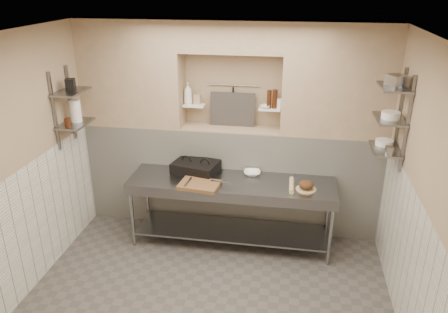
% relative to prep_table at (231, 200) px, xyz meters
% --- Properties ---
extents(floor, '(4.00, 3.90, 0.10)m').
position_rel_prep_table_xyz_m(floor, '(-0.09, -1.18, -0.69)').
color(floor, '#514C48').
rests_on(floor, ground).
extents(ceiling, '(4.00, 3.90, 0.10)m').
position_rel_prep_table_xyz_m(ceiling, '(-0.09, -1.18, 2.21)').
color(ceiling, silver).
rests_on(ceiling, ground).
extents(wall_left, '(0.10, 3.90, 2.80)m').
position_rel_prep_table_xyz_m(wall_left, '(-2.14, -1.18, 0.76)').
color(wall_left, tan).
rests_on(wall_left, ground).
extents(wall_right, '(0.10, 3.90, 2.80)m').
position_rel_prep_table_xyz_m(wall_right, '(1.96, -1.18, 0.76)').
color(wall_right, tan).
rests_on(wall_right, ground).
extents(wall_back, '(4.00, 0.10, 2.80)m').
position_rel_prep_table_xyz_m(wall_back, '(-0.09, 0.82, 0.76)').
color(wall_back, tan).
rests_on(wall_back, ground).
extents(backwall_lower, '(4.00, 0.40, 1.40)m').
position_rel_prep_table_xyz_m(backwall_lower, '(-0.09, 0.57, 0.06)').
color(backwall_lower, white).
rests_on(backwall_lower, floor).
extents(alcove_sill, '(1.30, 0.40, 0.02)m').
position_rel_prep_table_xyz_m(alcove_sill, '(-0.09, 0.57, 0.77)').
color(alcove_sill, tan).
rests_on(alcove_sill, backwall_lower).
extents(backwall_pillar_left, '(1.35, 0.40, 1.40)m').
position_rel_prep_table_xyz_m(backwall_pillar_left, '(-1.42, 0.57, 1.46)').
color(backwall_pillar_left, tan).
rests_on(backwall_pillar_left, backwall_lower).
extents(backwall_pillar_right, '(1.35, 0.40, 1.40)m').
position_rel_prep_table_xyz_m(backwall_pillar_right, '(1.23, 0.57, 1.46)').
color(backwall_pillar_right, tan).
rests_on(backwall_pillar_right, backwall_lower).
extents(backwall_header, '(1.30, 0.40, 0.40)m').
position_rel_prep_table_xyz_m(backwall_header, '(-0.09, 0.57, 1.96)').
color(backwall_header, tan).
rests_on(backwall_header, backwall_lower).
extents(wainscot_left, '(0.02, 3.90, 1.40)m').
position_rel_prep_table_xyz_m(wainscot_left, '(-2.08, -1.18, 0.06)').
color(wainscot_left, white).
rests_on(wainscot_left, floor).
extents(wainscot_right, '(0.02, 3.90, 1.40)m').
position_rel_prep_table_xyz_m(wainscot_right, '(1.90, -1.18, 0.06)').
color(wainscot_right, white).
rests_on(wainscot_right, floor).
extents(alcove_shelf_left, '(0.28, 0.16, 0.02)m').
position_rel_prep_table_xyz_m(alcove_shelf_left, '(-0.59, 0.57, 1.06)').
color(alcove_shelf_left, white).
rests_on(alcove_shelf_left, backwall_lower).
extents(alcove_shelf_right, '(0.28, 0.16, 0.02)m').
position_rel_prep_table_xyz_m(alcove_shelf_right, '(0.41, 0.57, 1.06)').
color(alcove_shelf_right, white).
rests_on(alcove_shelf_right, backwall_lower).
extents(utensil_rail, '(0.70, 0.02, 0.02)m').
position_rel_prep_table_xyz_m(utensil_rail, '(-0.09, 0.74, 1.31)').
color(utensil_rail, gray).
rests_on(utensil_rail, wall_back).
extents(hanging_steel, '(0.02, 0.02, 0.30)m').
position_rel_prep_table_xyz_m(hanging_steel, '(-0.09, 0.72, 1.14)').
color(hanging_steel, black).
rests_on(hanging_steel, utensil_rail).
extents(splash_panel, '(0.60, 0.08, 0.45)m').
position_rel_prep_table_xyz_m(splash_panel, '(-0.09, 0.67, 1.00)').
color(splash_panel, '#383330').
rests_on(splash_panel, alcove_sill).
extents(shelf_rail_left_a, '(0.03, 0.03, 0.95)m').
position_rel_prep_table_xyz_m(shelf_rail_left_a, '(-2.07, 0.07, 1.16)').
color(shelf_rail_left_a, slate).
rests_on(shelf_rail_left_a, wall_left).
extents(shelf_rail_left_b, '(0.03, 0.03, 0.95)m').
position_rel_prep_table_xyz_m(shelf_rail_left_b, '(-2.07, -0.33, 1.16)').
color(shelf_rail_left_b, slate).
rests_on(shelf_rail_left_b, wall_left).
extents(wall_shelf_left_lower, '(0.30, 0.50, 0.02)m').
position_rel_prep_table_xyz_m(wall_shelf_left_lower, '(-1.93, -0.13, 0.96)').
color(wall_shelf_left_lower, slate).
rests_on(wall_shelf_left_lower, wall_left).
extents(wall_shelf_left_upper, '(0.30, 0.50, 0.03)m').
position_rel_prep_table_xyz_m(wall_shelf_left_upper, '(-1.93, -0.13, 1.36)').
color(wall_shelf_left_upper, slate).
rests_on(wall_shelf_left_upper, wall_left).
extents(shelf_rail_right_a, '(0.03, 0.03, 1.05)m').
position_rel_prep_table_xyz_m(shelf_rail_right_a, '(1.88, 0.07, 1.21)').
color(shelf_rail_right_a, slate).
rests_on(shelf_rail_right_a, wall_right).
extents(shelf_rail_right_b, '(0.03, 0.03, 1.05)m').
position_rel_prep_table_xyz_m(shelf_rail_right_b, '(1.88, -0.33, 1.21)').
color(shelf_rail_right_b, slate).
rests_on(shelf_rail_right_b, wall_right).
extents(wall_shelf_right_lower, '(0.30, 0.50, 0.02)m').
position_rel_prep_table_xyz_m(wall_shelf_right_lower, '(1.75, -0.13, 0.86)').
color(wall_shelf_right_lower, slate).
rests_on(wall_shelf_right_lower, wall_right).
extents(wall_shelf_right_mid, '(0.30, 0.50, 0.02)m').
position_rel_prep_table_xyz_m(wall_shelf_right_mid, '(1.75, -0.13, 1.21)').
color(wall_shelf_right_mid, slate).
rests_on(wall_shelf_right_mid, wall_right).
extents(wall_shelf_right_upper, '(0.30, 0.50, 0.03)m').
position_rel_prep_table_xyz_m(wall_shelf_right_upper, '(1.75, -0.13, 1.56)').
color(wall_shelf_right_upper, slate).
rests_on(wall_shelf_right_upper, wall_right).
extents(prep_table, '(2.60, 0.70, 0.90)m').
position_rel_prep_table_xyz_m(prep_table, '(0.00, 0.00, 0.00)').
color(prep_table, gray).
rests_on(prep_table, floor).
extents(panini_press, '(0.64, 0.52, 0.15)m').
position_rel_prep_table_xyz_m(panini_press, '(-0.50, 0.18, 0.33)').
color(panini_press, black).
rests_on(panini_press, prep_table).
extents(cutting_board, '(0.52, 0.39, 0.04)m').
position_rel_prep_table_xyz_m(cutting_board, '(-0.37, -0.21, 0.28)').
color(cutting_board, brown).
rests_on(cutting_board, prep_table).
extents(knife_blade, '(0.27, 0.07, 0.01)m').
position_rel_prep_table_xyz_m(knife_blade, '(-0.11, -0.13, 0.31)').
color(knife_blade, gray).
rests_on(knife_blade, cutting_board).
extents(tongs, '(0.05, 0.24, 0.02)m').
position_rel_prep_table_xyz_m(tongs, '(-0.50, -0.21, 0.31)').
color(tongs, gray).
rests_on(tongs, cutting_board).
extents(mixing_bowl, '(0.24, 0.24, 0.05)m').
position_rel_prep_table_xyz_m(mixing_bowl, '(0.24, 0.24, 0.28)').
color(mixing_bowl, white).
rests_on(mixing_bowl, prep_table).
extents(rolling_pin, '(0.06, 0.39, 0.06)m').
position_rel_prep_table_xyz_m(rolling_pin, '(0.75, -0.04, 0.29)').
color(rolling_pin, '#D1BD89').
rests_on(rolling_pin, prep_table).
extents(bread_board, '(0.25, 0.25, 0.01)m').
position_rel_prep_table_xyz_m(bread_board, '(0.92, -0.08, 0.26)').
color(bread_board, '#D1BD89').
rests_on(bread_board, prep_table).
extents(bread_loaf, '(0.18, 0.18, 0.11)m').
position_rel_prep_table_xyz_m(bread_loaf, '(0.92, -0.08, 0.33)').
color(bread_loaf, '#4C2D19').
rests_on(bread_loaf, bread_board).
extents(bottle_soap, '(0.13, 0.13, 0.28)m').
position_rel_prep_table_xyz_m(bottle_soap, '(-0.67, 0.57, 1.21)').
color(bottle_soap, white).
rests_on(bottle_soap, alcove_shelf_left).
extents(jar_alcove, '(0.08, 0.08, 0.13)m').
position_rel_prep_table_xyz_m(jar_alcove, '(-0.55, 0.61, 1.13)').
color(jar_alcove, tan).
rests_on(jar_alcove, alcove_shelf_left).
extents(bowl_alcove, '(0.14, 0.14, 0.04)m').
position_rel_prep_table_xyz_m(bowl_alcove, '(0.35, 0.55, 1.09)').
color(bowl_alcove, white).
rests_on(bowl_alcove, alcove_shelf_right).
extents(condiment_a, '(0.07, 0.07, 0.24)m').
position_rel_prep_table_xyz_m(condiment_a, '(0.47, 0.57, 1.19)').
color(condiment_a, '#35160A').
rests_on(condiment_a, alcove_shelf_right).
extents(condiment_b, '(0.06, 0.06, 0.23)m').
position_rel_prep_table_xyz_m(condiment_b, '(0.40, 0.57, 1.19)').
color(condiment_b, '#35160A').
rests_on(condiment_b, alcove_shelf_right).
extents(condiment_c, '(0.07, 0.07, 0.12)m').
position_rel_prep_table_xyz_m(condiment_c, '(0.53, 0.57, 1.13)').
color(condiment_c, white).
rests_on(condiment_c, alcove_shelf_right).
extents(jug_left, '(0.14, 0.14, 0.27)m').
position_rel_prep_table_xyz_m(jug_left, '(-1.93, -0.09, 1.11)').
color(jug_left, white).
rests_on(jug_left, wall_shelf_left_lower).
extents(jar_left, '(0.07, 0.07, 0.11)m').
position_rel_prep_table_xyz_m(jar_left, '(-1.93, -0.30, 1.02)').
color(jar_left, '#35160A').
rests_on(jar_left, wall_shelf_left_lower).
extents(box_left_upper, '(0.12, 0.12, 0.14)m').
position_rel_prep_table_xyz_m(box_left_upper, '(-1.93, -0.12, 1.44)').
color(box_left_upper, black).
rests_on(box_left_upper, wall_shelf_left_upper).
extents(bowl_right, '(0.20, 0.20, 0.06)m').
position_rel_prep_table_xyz_m(bowl_right, '(1.75, -0.03, 0.90)').
color(bowl_right, white).
rests_on(bowl_right, wall_shelf_right_lower).
extents(canister_right, '(0.10, 0.10, 0.10)m').
position_rel_prep_table_xyz_m(canister_right, '(1.75, -0.34, 0.92)').
color(canister_right, gray).
rests_on(canister_right, wall_shelf_right_lower).
extents(bowl_right_mid, '(0.20, 0.20, 0.07)m').
position_rel_prep_table_xyz_m(bowl_right_mid, '(1.75, -0.15, 1.26)').
color(bowl_right_mid, white).
rests_on(bowl_right_mid, wall_shelf_right_mid).
extents(basket_right, '(0.23, 0.25, 0.13)m').
position_rel_prep_table_xyz_m(basket_right, '(1.75, -0.18, 1.63)').
color(basket_right, gray).
rests_on(basket_right, wall_shelf_right_upper).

